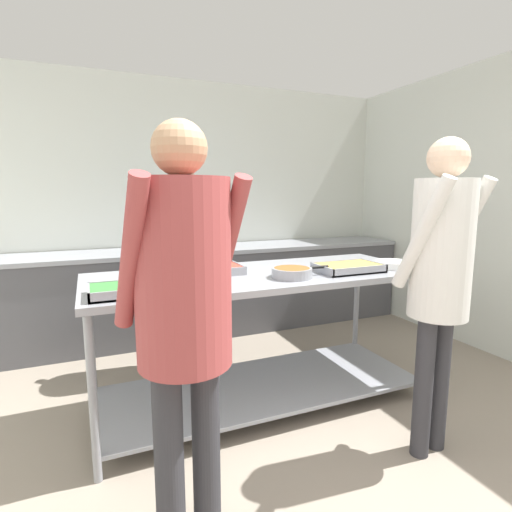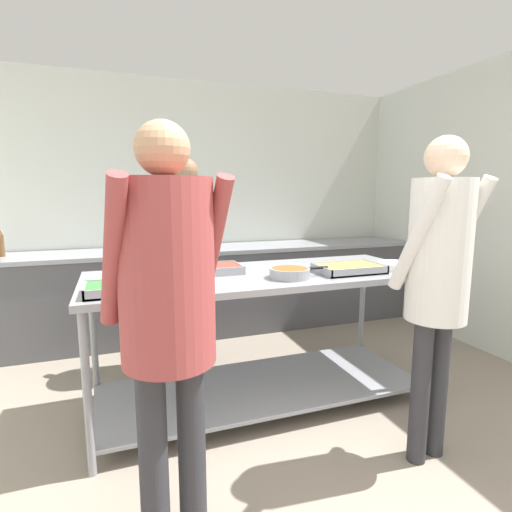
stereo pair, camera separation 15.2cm
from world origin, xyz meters
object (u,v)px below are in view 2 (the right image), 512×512
object	(u,v)px
plate_stack	(397,266)
guest_serving_right	(167,294)
sauce_pan	(290,273)
serving_tray_vegetables	(128,288)
guest_serving_left	(438,264)
water_bottle	(0,242)
cook_behind_counter	(187,243)
serving_tray_roast	(349,269)
serving_tray_greens	(205,270)

from	to	relation	value
plate_stack	guest_serving_right	bearing A→B (deg)	-157.00
sauce_pan	plate_stack	world-z (taller)	sauce_pan
serving_tray_vegetables	guest_serving_left	bearing A→B (deg)	-21.75
sauce_pan	guest_serving_left	bearing A→B (deg)	-49.56
water_bottle	guest_serving_right	bearing A→B (deg)	-65.54
sauce_pan	cook_behind_counter	xyz separation A→B (m)	(-0.48, 0.96, 0.10)
serving_tray_roast	cook_behind_counter	world-z (taller)	cook_behind_counter
sauce_pan	serving_tray_roast	xyz separation A→B (m)	(0.45, 0.03, -0.01)
sauce_pan	guest_serving_left	world-z (taller)	guest_serving_left
guest_serving_left	plate_stack	bearing A→B (deg)	66.95
guest_serving_left	water_bottle	xyz separation A→B (m)	(-2.56, 2.49, -0.07)
guest_serving_left	serving_tray_greens	bearing A→B (deg)	136.72
sauce_pan	water_bottle	distance (m)	2.73
serving_tray_roast	sauce_pan	bearing A→B (deg)	-176.52
water_bottle	serving_tray_roast	bearing A→B (deg)	-36.56
serving_tray_vegetables	water_bottle	xyz separation A→B (m)	(-1.03, 1.88, 0.07)
serving_tray_roast	guest_serving_left	xyz separation A→B (m)	(0.10, -0.67, 0.14)
plate_stack	water_bottle	distance (m)	3.38
serving_tray_greens	guest_serving_left	distance (m)	1.42
serving_tray_roast	plate_stack	size ratio (longest dim) A/B	1.62
plate_stack	guest_serving_right	distance (m)	1.83
plate_stack	water_bottle	size ratio (longest dim) A/B	0.93
serving_tray_greens	guest_serving_right	world-z (taller)	guest_serving_right
serving_tray_greens	water_bottle	distance (m)	2.16
plate_stack	guest_serving_left	xyz separation A→B (m)	(-0.28, -0.67, 0.14)
cook_behind_counter	plate_stack	bearing A→B (deg)	-35.38
serving_tray_vegetables	serving_tray_greens	size ratio (longest dim) A/B	0.93
serving_tray_vegetables	serving_tray_greens	xyz separation A→B (m)	(0.50, 0.36, 0.00)
serving_tray_greens	guest_serving_left	size ratio (longest dim) A/B	0.27
sauce_pan	plate_stack	distance (m)	0.84
plate_stack	guest_serving_left	world-z (taller)	guest_serving_left
serving_tray_roast	plate_stack	bearing A→B (deg)	-0.91
serving_tray_vegetables	guest_serving_right	world-z (taller)	guest_serving_right
plate_stack	guest_serving_right	world-z (taller)	guest_serving_right
guest_serving_right	water_bottle	xyz separation A→B (m)	(-1.16, 2.54, -0.04)
sauce_pan	guest_serving_left	distance (m)	0.86
guest_serving_left	water_bottle	distance (m)	3.57
serving_tray_vegetables	serving_tray_greens	world-z (taller)	same
guest_serving_left	water_bottle	bearing A→B (deg)	135.70
guest_serving_right	cook_behind_counter	distance (m)	1.69
serving_tray_greens	cook_behind_counter	distance (m)	0.65
serving_tray_vegetables	sauce_pan	xyz separation A→B (m)	(0.98, 0.04, 0.01)
serving_tray_vegetables	water_bottle	bearing A→B (deg)	118.60
serving_tray_greens	serving_tray_roast	world-z (taller)	same
plate_stack	guest_serving_left	size ratio (longest dim) A/B	0.15
sauce_pan	guest_serving_right	size ratio (longest dim) A/B	0.23
plate_stack	cook_behind_counter	distance (m)	1.62
sauce_pan	serving_tray_roast	size ratio (longest dim) A/B	0.91
serving_tray_vegetables	serving_tray_roast	world-z (taller)	same
plate_stack	cook_behind_counter	world-z (taller)	cook_behind_counter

